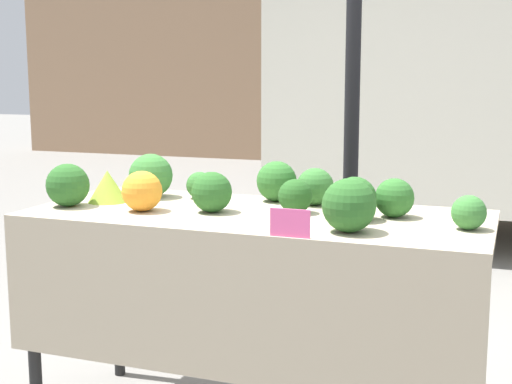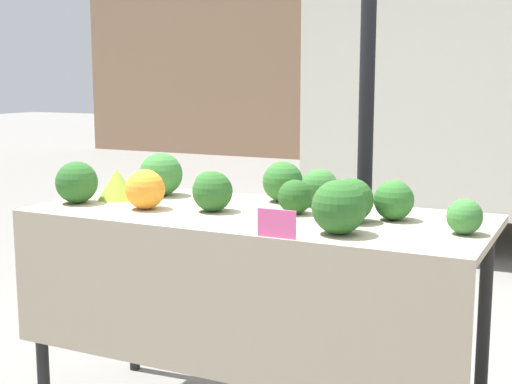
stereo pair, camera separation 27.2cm
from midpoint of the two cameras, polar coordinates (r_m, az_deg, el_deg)
tent_pole at (r=3.30m, az=11.21°, el=7.48°), size 0.07×0.07×2.67m
market_table at (r=2.70m, az=2.27°, el=-4.63°), size 1.76×0.75×0.91m
orange_cauliflower at (r=2.81m, az=-6.14°, el=0.19°), size 0.16×0.16×0.16m
romanesco_head at (r=3.05m, az=-8.58°, el=0.61°), size 0.17×0.17×0.13m
broccoli_head_0 at (r=2.58m, az=10.65°, el=-0.67°), size 0.16×0.16×0.16m
broccoli_head_1 at (r=2.88m, az=7.80°, el=0.33°), size 0.15×0.15×0.15m
broccoli_head_2 at (r=2.74m, az=-0.68°, el=0.03°), size 0.16×0.16×0.16m
broccoli_head_3 at (r=3.12m, az=-5.16°, el=1.41°), size 0.19×0.19×0.19m
broccoli_head_4 at (r=3.06m, az=-1.35°, el=0.59°), size 0.12×0.12×0.12m
broccoli_head_5 at (r=2.97m, az=4.78°, el=0.82°), size 0.17×0.17×0.17m
broccoli_head_6 at (r=2.38m, az=9.92°, el=-1.22°), size 0.18×0.18×0.18m
broccoli_head_7 at (r=2.98m, az=-11.65°, el=0.74°), size 0.17×0.17×0.17m
broccoli_head_8 at (r=2.65m, az=13.88°, el=-0.67°), size 0.15×0.15×0.15m
broccoli_head_9 at (r=2.49m, az=19.40°, el=-1.90°), size 0.12×0.12×0.12m
broccoli_head_10 at (r=2.71m, az=6.02°, el=-0.41°), size 0.13×0.13×0.13m
price_sign at (r=2.31m, az=5.05°, el=-2.57°), size 0.14×0.01×0.09m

